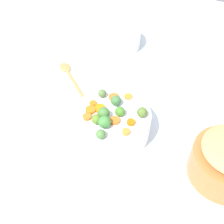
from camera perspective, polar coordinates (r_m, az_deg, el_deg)
The scene contains 21 objects.
tabletop at distance 1.01m, azimuth 0.24°, elevation -4.98°, with size 2.40×2.40×0.02m, color silver.
serving_bowl_carrots at distance 0.98m, azimuth -0.00°, elevation -2.27°, with size 0.27×0.27×0.09m, color white.
carrot_slice_0 at distance 0.99m, azimuth 0.42°, elevation 3.05°, with size 0.04×0.04×0.01m, color orange.
carrot_slice_1 at distance 0.92m, azimuth 0.57°, elevation -1.76°, with size 0.03×0.03×0.01m, color orange.
carrot_slice_2 at distance 0.97m, azimuth -3.87°, elevation 1.77°, with size 0.03×0.03×0.01m, color orange.
carrot_slice_3 at distance 0.95m, azimuth -4.37°, elevation 0.43°, with size 0.04×0.04×0.01m, color orange.
carrot_slice_4 at distance 0.93m, azimuth -5.10°, elevation -0.99°, with size 0.03×0.03×0.01m, color orange.
carrot_slice_5 at distance 0.88m, azimuth 2.88°, elevation -4.07°, with size 0.03×0.03×0.01m, color orange.
carrot_slice_6 at distance 0.95m, azimuth -2.51°, elevation 0.75°, with size 0.04×0.04×0.01m, color orange.
carrot_slice_7 at distance 1.00m, azimuth 3.33°, elevation 3.17°, with size 0.03×0.03×0.01m, color orange.
carrot_slice_8 at distance 0.91m, azimuth 3.77°, elevation -2.29°, with size 0.03×0.03×0.01m, color orange.
brussels_sprout_0 at distance 0.93m, azimuth 1.63°, elevation 0.10°, with size 0.03×0.03×0.03m, color #47882B.
brussels_sprout_1 at distance 0.89m, azimuth -1.52°, elevation -2.03°, with size 0.04×0.04×0.04m, color #43873D.
brussels_sprout_2 at distance 0.92m, azimuth -1.73°, elevation -0.20°, with size 0.04×0.04×0.04m, color #487D39.
brussels_sprout_3 at distance 0.91m, azimuth -3.19°, elevation -1.46°, with size 0.03×0.03×0.03m, color olive.
brussels_sprout_4 at distance 0.99m, azimuth -2.02°, elevation 3.81°, with size 0.03×0.03×0.03m, color #597940.
brussels_sprout_5 at distance 0.96m, azimuth 0.81°, elevation 2.34°, with size 0.04×0.04×0.04m, color #427842.
brussels_sprout_6 at distance 0.87m, azimuth -2.47°, elevation -4.50°, with size 0.03×0.03×0.03m, color #50803F.
brussels_sprout_7 at distance 0.93m, azimuth 6.15°, elevation -0.06°, with size 0.04×0.04×0.04m, color #587831.
wooden_spoon at distance 1.24m, azimuth -8.68°, elevation 7.59°, with size 0.25×0.21×0.01m.
casserole_dish at distance 1.40m, azimuth 0.67°, elevation 14.94°, with size 0.24×0.24×0.08m, color white.
Camera 1 is at (0.26, -0.56, 0.81)m, focal length 44.94 mm.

